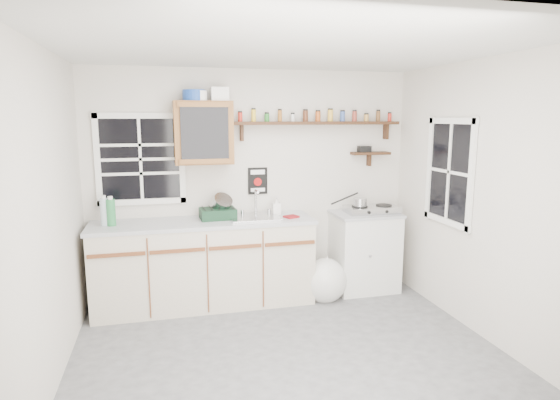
{
  "coord_description": "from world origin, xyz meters",
  "views": [
    {
      "loc": [
        -0.97,
        -3.52,
        1.98
      ],
      "look_at": [
        0.05,
        0.55,
        1.24
      ],
      "focal_mm": 30.0,
      "sensor_mm": 36.0,
      "label": 1
    }
  ],
  "objects_px": {
    "main_cabinet": "(205,263)",
    "hotplate": "(372,209)",
    "upper_cabinet": "(203,133)",
    "spice_shelf": "(318,122)",
    "right_cabinet": "(364,251)",
    "dish_rack": "(219,210)"
  },
  "relations": [
    {
      "from": "right_cabinet",
      "to": "dish_rack",
      "type": "distance_m",
      "value": 1.76
    },
    {
      "from": "main_cabinet",
      "to": "right_cabinet",
      "type": "distance_m",
      "value": 1.84
    },
    {
      "from": "main_cabinet",
      "to": "spice_shelf",
      "type": "xyz_separation_m",
      "value": [
        1.31,
        0.21,
        1.47
      ]
    },
    {
      "from": "right_cabinet",
      "to": "hotplate",
      "type": "relative_size",
      "value": 1.5
    },
    {
      "from": "hotplate",
      "to": "upper_cabinet",
      "type": "bearing_deg",
      "value": 177.82
    },
    {
      "from": "main_cabinet",
      "to": "upper_cabinet",
      "type": "relative_size",
      "value": 3.55
    },
    {
      "from": "dish_rack",
      "to": "spice_shelf",
      "type": "bearing_deg",
      "value": 4.41
    },
    {
      "from": "upper_cabinet",
      "to": "spice_shelf",
      "type": "relative_size",
      "value": 0.34
    },
    {
      "from": "upper_cabinet",
      "to": "right_cabinet",
      "type": "bearing_deg",
      "value": -3.76
    },
    {
      "from": "right_cabinet",
      "to": "upper_cabinet",
      "type": "relative_size",
      "value": 1.4
    },
    {
      "from": "right_cabinet",
      "to": "spice_shelf",
      "type": "distance_m",
      "value": 1.58
    },
    {
      "from": "main_cabinet",
      "to": "upper_cabinet",
      "type": "height_order",
      "value": "upper_cabinet"
    },
    {
      "from": "dish_rack",
      "to": "hotplate",
      "type": "height_order",
      "value": "dish_rack"
    },
    {
      "from": "main_cabinet",
      "to": "upper_cabinet",
      "type": "distance_m",
      "value": 1.37
    },
    {
      "from": "dish_rack",
      "to": "main_cabinet",
      "type": "bearing_deg",
      "value": -162.17
    },
    {
      "from": "main_cabinet",
      "to": "hotplate",
      "type": "relative_size",
      "value": 3.8
    },
    {
      "from": "upper_cabinet",
      "to": "dish_rack",
      "type": "height_order",
      "value": "upper_cabinet"
    },
    {
      "from": "main_cabinet",
      "to": "spice_shelf",
      "type": "relative_size",
      "value": 1.21
    },
    {
      "from": "right_cabinet",
      "to": "spice_shelf",
      "type": "relative_size",
      "value": 0.48
    },
    {
      "from": "right_cabinet",
      "to": "upper_cabinet",
      "type": "height_order",
      "value": "upper_cabinet"
    },
    {
      "from": "right_cabinet",
      "to": "spice_shelf",
      "type": "xyz_separation_m",
      "value": [
        -0.52,
        0.19,
        1.48
      ]
    },
    {
      "from": "main_cabinet",
      "to": "right_cabinet",
      "type": "xyz_separation_m",
      "value": [
        1.83,
        0.03,
        -0.01
      ]
    }
  ]
}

